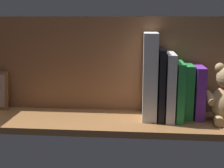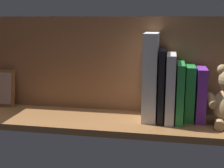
% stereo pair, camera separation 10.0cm
% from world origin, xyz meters
% --- Properties ---
extents(ground_plane, '(1.17, 0.26, 0.02)m').
position_xyz_m(ground_plane, '(0.00, 0.00, -0.01)').
color(ground_plane, '#9E6B3D').
extents(shelf_back_panel, '(1.17, 0.02, 0.35)m').
position_xyz_m(shelf_back_panel, '(0.00, -0.11, 0.17)').
color(shelf_back_panel, brown).
rests_on(shelf_back_panel, ground_plane).
extents(book_2, '(0.03, 0.12, 0.18)m').
position_xyz_m(book_2, '(-0.30, -0.04, 0.09)').
color(book_2, purple).
rests_on(book_2, ground_plane).
extents(book_3, '(0.03, 0.11, 0.18)m').
position_xyz_m(book_3, '(-0.26, -0.04, 0.09)').
color(book_3, green).
rests_on(book_3, ground_plane).
extents(book_4, '(0.02, 0.15, 0.20)m').
position_xyz_m(book_4, '(-0.23, -0.02, 0.10)').
color(book_4, green).
rests_on(book_4, ground_plane).
extents(book_5, '(0.03, 0.15, 0.23)m').
position_xyz_m(book_5, '(-0.20, -0.02, 0.11)').
color(book_5, silver).
rests_on(book_5, ground_plane).
extents(book_6, '(0.02, 0.14, 0.24)m').
position_xyz_m(book_6, '(-0.17, -0.02, 0.12)').
color(book_6, black).
rests_on(book_6, ground_plane).
extents(dictionary_thick_white, '(0.05, 0.14, 0.29)m').
position_xyz_m(dictionary_thick_white, '(-0.13, -0.02, 0.15)').
color(dictionary_thick_white, white).
rests_on(dictionary_thick_white, ground_plane).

